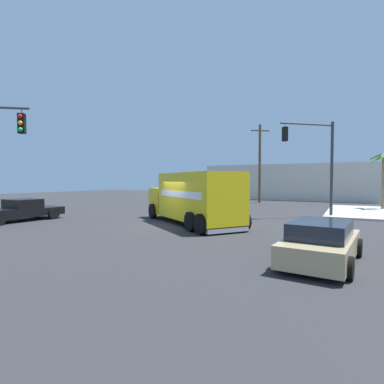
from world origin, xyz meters
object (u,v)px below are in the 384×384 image
(utility_pole, at_px, (260,163))
(sedan_tan, at_px, (321,243))
(delivery_truck, at_px, (193,198))
(palm_tree_far, at_px, (384,170))
(traffic_light_primary, at_px, (317,154))
(pickup_black, at_px, (20,209))

(utility_pole, bearing_deg, sedan_tan, -70.66)
(delivery_truck, bearing_deg, palm_tree_far, 54.43)
(delivery_truck, bearing_deg, traffic_light_primary, 47.89)
(sedan_tan, bearing_deg, traffic_light_primary, 96.19)
(palm_tree_far, bearing_deg, delivery_truck, -125.57)
(palm_tree_far, bearing_deg, utility_pole, 161.13)
(delivery_truck, relative_size, utility_pole, 0.92)
(pickup_black, relative_size, palm_tree_far, 1.10)
(traffic_light_primary, height_order, pickup_black, traffic_light_primary)
(delivery_truck, distance_m, palm_tree_far, 18.42)
(traffic_light_primary, relative_size, palm_tree_far, 1.34)
(traffic_light_primary, relative_size, utility_pole, 0.72)
(delivery_truck, height_order, pickup_black, delivery_truck)
(utility_pole, bearing_deg, traffic_light_primary, -59.27)
(sedan_tan, xyz_separation_m, utility_pole, (-8.58, 24.46, 4.02))
(delivery_truck, distance_m, sedan_tan, 9.29)
(delivery_truck, xyz_separation_m, palm_tree_far, (10.66, 14.90, 1.93))
(utility_pole, bearing_deg, pickup_black, -112.01)
(sedan_tan, height_order, palm_tree_far, palm_tree_far)
(delivery_truck, distance_m, traffic_light_primary, 9.51)
(traffic_light_primary, xyz_separation_m, pickup_black, (-16.47, -10.59, -3.65))
(traffic_light_primary, xyz_separation_m, sedan_tan, (1.33, -12.26, -3.75))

